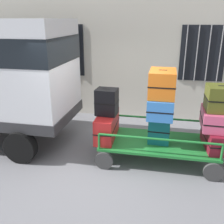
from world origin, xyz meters
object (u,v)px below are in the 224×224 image
(suitcase_midleft_top, at_px, (162,83))
(suitcase_center_top, at_px, (221,98))
(suitcase_midleft_bottom, at_px, (159,129))
(suitcase_center_middle, at_px, (217,119))
(suitcase_midleft_middle, at_px, (161,107))
(suitcase_center_bottom, at_px, (215,138))
(suitcase_left_middle, at_px, (107,102))
(suitcase_left_bottom, at_px, (107,126))
(luggage_cart, at_px, (158,144))

(suitcase_midleft_top, distance_m, suitcase_center_top, 1.15)
(suitcase_midleft_bottom, xyz_separation_m, suitcase_center_middle, (1.13, 0.06, 0.30))
(suitcase_midleft_middle, height_order, suitcase_center_top, suitcase_center_top)
(suitcase_center_bottom, height_order, suitcase_center_top, suitcase_center_top)
(suitcase_midleft_top, height_order, suitcase_center_bottom, suitcase_midleft_top)
(suitcase_left_middle, height_order, suitcase_midleft_middle, suitcase_left_middle)
(suitcase_left_middle, relative_size, suitcase_center_top, 1.00)
(suitcase_center_middle, bearing_deg, suitcase_left_bottom, -179.16)
(luggage_cart, distance_m, suitcase_midleft_top, 1.33)
(suitcase_left_bottom, height_order, suitcase_midleft_bottom, suitcase_midleft_bottom)
(suitcase_midleft_top, bearing_deg, suitcase_center_bottom, -3.35)
(suitcase_left_bottom, bearing_deg, suitcase_left_middle, -90.00)
(suitcase_left_middle, relative_size, suitcase_center_middle, 0.66)
(suitcase_midleft_top, relative_size, suitcase_center_top, 1.39)
(suitcase_left_middle, distance_m, suitcase_midleft_middle, 1.13)
(suitcase_midleft_bottom, relative_size, suitcase_center_top, 1.06)
(luggage_cart, height_order, suitcase_midleft_bottom, suitcase_midleft_bottom)
(suitcase_center_middle, bearing_deg, suitcase_midleft_bottom, -176.97)
(suitcase_center_bottom, relative_size, suitcase_center_middle, 1.10)
(suitcase_midleft_bottom, distance_m, suitcase_center_bottom, 1.13)
(luggage_cart, relative_size, suitcase_midleft_middle, 3.25)
(suitcase_midleft_top, distance_m, suitcase_center_middle, 1.31)
(suitcase_left_bottom, distance_m, suitcase_center_bottom, 2.25)
(luggage_cart, relative_size, suitcase_center_top, 4.43)
(suitcase_center_middle, bearing_deg, suitcase_center_top, -90.00)
(luggage_cart, relative_size, suitcase_midleft_bottom, 4.17)
(suitcase_left_bottom, bearing_deg, suitcase_midleft_bottom, -1.35)
(suitcase_midleft_bottom, distance_m, suitcase_center_top, 1.35)
(suitcase_midleft_bottom, xyz_separation_m, suitcase_center_top, (1.13, 0.03, 0.74))
(suitcase_center_bottom, relative_size, suitcase_center_top, 1.65)
(suitcase_left_bottom, relative_size, suitcase_midleft_top, 1.36)
(suitcase_left_middle, bearing_deg, suitcase_midleft_bottom, -1.17)
(suitcase_left_middle, distance_m, suitcase_midleft_top, 1.21)
(suitcase_left_middle, relative_size, suitcase_center_bottom, 0.61)
(luggage_cart, distance_m, suitcase_center_bottom, 1.16)
(suitcase_center_bottom, height_order, suitcase_center_middle, suitcase_center_middle)
(suitcase_left_middle, bearing_deg, suitcase_center_middle, 0.93)
(suitcase_midleft_bottom, height_order, suitcase_center_middle, suitcase_center_middle)
(suitcase_midleft_bottom, bearing_deg, suitcase_midleft_middle, -90.00)
(luggage_cart, distance_m, suitcase_left_bottom, 1.18)
(suitcase_center_top, bearing_deg, suitcase_left_bottom, -179.96)
(suitcase_left_bottom, bearing_deg, suitcase_midleft_middle, -2.20)
(suitcase_center_middle, bearing_deg, suitcase_center_bottom, -90.00)
(suitcase_center_top, bearing_deg, suitcase_left_middle, -179.86)
(luggage_cart, height_order, suitcase_left_middle, suitcase_left_middle)
(suitcase_midleft_middle, xyz_separation_m, suitcase_midleft_top, (0.00, 0.07, 0.47))
(suitcase_left_middle, height_order, suitcase_center_middle, suitcase_left_middle)
(suitcase_left_bottom, relative_size, suitcase_left_middle, 1.88)
(suitcase_midleft_bottom, distance_m, suitcase_center_middle, 1.17)
(suitcase_center_bottom, bearing_deg, suitcase_center_top, 90.00)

